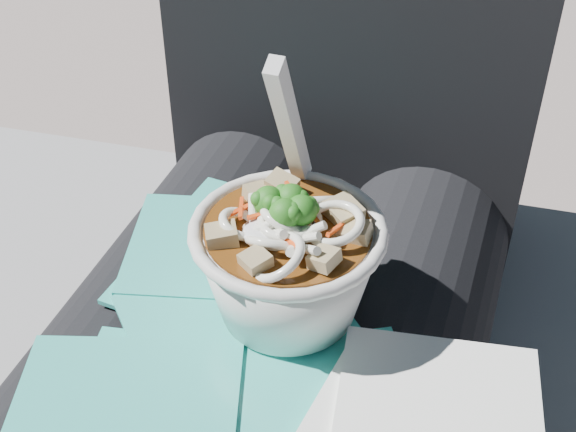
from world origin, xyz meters
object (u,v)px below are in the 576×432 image
(lap, at_px, (251,388))
(udon_bowl, at_px, (288,255))
(person_body, at_px, (289,283))
(plastic_bag, at_px, (226,358))

(lap, relative_size, udon_bowl, 2.55)
(person_body, distance_m, udon_bowl, 0.14)
(person_body, xyz_separation_m, udon_bowl, (0.03, -0.08, 0.11))
(lap, distance_m, plastic_bag, 0.09)
(person_body, bearing_deg, lap, -90.00)
(person_body, bearing_deg, udon_bowl, -71.78)
(person_body, height_order, udon_bowl, person_body)
(lap, distance_m, person_body, 0.10)
(plastic_bag, bearing_deg, lap, 92.83)
(lap, bearing_deg, udon_bowl, 17.42)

